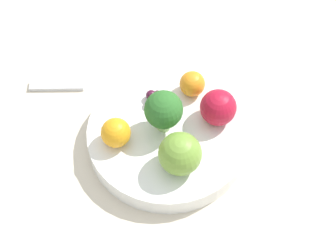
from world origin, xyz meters
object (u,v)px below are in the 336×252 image
Objects in this scene: orange_back at (192,84)px; apple_green at (218,107)px; apple_red at (180,154)px; orange_front at (116,133)px; grape_cluster at (154,98)px; broccoli at (163,111)px; spoon at (57,85)px; bowl at (168,136)px.

apple_green is at bearing -9.62° from orange_back.
orange_front is (-0.08, -0.03, -0.01)m from apple_red.
grape_cluster is at bearing 96.67° from orange_front.
orange_front is (-0.03, -0.06, -0.02)m from broccoli.
apple_red is at bearing -54.93° from orange_back.
spoon is (-0.21, -0.10, -0.05)m from apple_green.
grape_cluster is 0.15m from spoon.
broccoli is at bearing -124.15° from apple_green.
apple_green is at bearing 26.01° from grape_cluster.
bowl is 3.93× the size of apple_red.
grape_cluster is (-0.08, -0.04, -0.02)m from apple_green.
bowl is 0.08m from orange_back.
bowl is 6.13× the size of orange_back.
bowl is 0.07m from apple_red.
spoon is at bearing -166.45° from bowl.
bowl is at bearing 13.55° from spoon.
apple_red is at bearing 20.06° from orange_front.
spoon is (-0.22, -0.02, -0.05)m from apple_red.
orange_front is at bearing -5.52° from spoon.
bowl is 0.18m from spoon.
apple_red reaches higher than orange_front.
bowl is at bearing 149.73° from apple_red.
orange_front is 1.11× the size of orange_back.
apple_green reaches higher than grape_cluster.
spoon is (-0.18, -0.04, -0.01)m from bowl.
apple_red reaches higher than orange_back.
grape_cluster is at bearing 149.91° from broccoli.
bowl is 0.07m from orange_front.
apple_green is at bearing 55.85° from broccoli.
orange_front is at bearing -97.19° from orange_back.
apple_red reaches higher than bowl.
apple_green is at bearing 25.66° from spoon.
broccoli is 0.19m from spoon.
broccoli is 1.67× the size of orange_front.
orange_back is (0.02, 0.12, -0.00)m from orange_front.
orange_back reaches higher than spoon.
apple_green reaches higher than orange_back.
grape_cluster is (-0.04, 0.02, 0.02)m from bowl.
apple_red reaches higher than apple_green.
spoon is (-0.13, -0.06, -0.03)m from grape_cluster.
orange_back is (-0.01, 0.07, -0.02)m from broccoli.
orange_back is at bearing 170.38° from apple_green.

